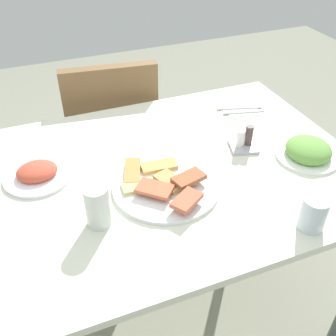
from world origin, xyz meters
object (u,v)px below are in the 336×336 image
Objects in this scene: salad_plate_greens at (37,173)px; paper_napkin at (242,111)px; pide_platter at (165,185)px; salad_plate_rice at (308,151)px; dining_chair at (112,136)px; condiment_caddy at (244,142)px; dining_table at (169,187)px; soda_can at (98,206)px; drinking_glass at (313,213)px; spoon at (239,108)px; fork at (244,112)px.

paper_napkin is at bearing 9.43° from salad_plate_greens.
salad_plate_rice is (0.50, -0.03, 0.01)m from pide_platter.
dining_chair reaches higher than condiment_caddy.
salad_plate_rice is 1.62× the size of paper_napkin.
salad_plate_greens is 1.00× the size of salad_plate_rice.
dining_table is at bearing -15.26° from salad_plate_greens.
soda_can is (-0.72, -0.05, 0.04)m from salad_plate_rice.
drinking_glass is (0.52, -0.22, -0.01)m from soda_can.
soda_can is 1.09× the size of condiment_caddy.
spoon is (0.67, 0.42, -0.06)m from soda_can.
dining_table is 0.13m from pide_platter.
salad_plate_greens is at bearing 164.74° from dining_table.
dining_chair is 0.71m from salad_plate_greens.
fork is at bearing 28.90° from dining_table.
salad_plate_rice is 1.72× the size of soda_can.
drinking_glass reaches higher than salad_plate_greens.
dining_table is 0.42m from salad_plate_greens.
drinking_glass is (0.29, -1.03, 0.31)m from dining_chair.
dining_chair is 1.11m from drinking_glass.
dining_chair is at bearing 56.35° from salad_plate_greens.
pide_platter is 3.37× the size of drinking_glass.
pide_platter is 1.54× the size of salad_plate_rice.
fork is at bearing 59.28° from condiment_caddy.
spoon is 0.28m from condiment_caddy.
pide_platter is 0.57m from spoon.
soda_can is at bearing -162.53° from condiment_caddy.
paper_napkin is 0.02m from fork.
spoon is at bearing 37.24° from pide_platter.
drinking_glass is 0.54× the size of spoon.
condiment_caddy reaches higher than dining_table.
salad_plate_rice is at bearing -68.27° from fork.
salad_plate_greens is 0.81m from fork.
dining_chair is at bearing 105.65° from drinking_glass.
condiment_caddy is (-0.12, -0.21, 0.02)m from fork.
drinking_glass reaches higher than paper_napkin.
dining_table is 0.48m from paper_napkin.
fork is (0.44, -0.43, 0.27)m from dining_chair.
fork is 0.24m from condiment_caddy.
spoon is at bearing 63.11° from condiment_caddy.
pide_platter is at bearing -91.10° from dining_chair.
dining_chair is 4.33× the size of salad_plate_greens.
dining_table is 6.85× the size of spoon.
dining_chair is 7.04× the size of paper_napkin.
dining_chair reaches higher than dining_table.
paper_napkin is (0.40, 0.24, 0.08)m from dining_table.
dining_table is at bearing -177.27° from condiment_caddy.
dining_table is 11.00× the size of condiment_caddy.
paper_napkin is at bearing -43.20° from dining_chair.
dining_chair is 0.77m from condiment_caddy.
dining_chair is 0.95m from salad_plate_rice.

